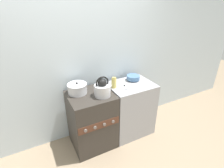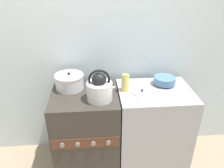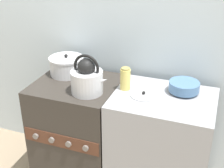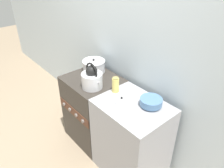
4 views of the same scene
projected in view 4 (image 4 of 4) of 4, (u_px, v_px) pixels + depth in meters
name	position (u px, v px, depth m)	size (l,w,h in m)	color
ground_plane	(78.00, 145.00, 2.83)	(12.00, 12.00, 0.00)	gray
wall_back	(116.00, 42.00, 2.54)	(7.00, 0.06, 2.50)	silver
stove	(94.00, 109.00, 2.76)	(0.63, 0.60, 0.89)	#332D28
counter	(131.00, 139.00, 2.31)	(0.70, 0.55, 0.90)	#99999E
kettle	(92.00, 78.00, 2.32)	(0.28, 0.23, 0.29)	silver
cooking_pot	(94.00, 66.00, 2.66)	(0.28, 0.28, 0.17)	silver
enamel_bowl	(151.00, 102.00, 2.04)	(0.21, 0.21, 0.08)	#4C729E
storage_jar	(116.00, 85.00, 2.24)	(0.07, 0.07, 0.16)	#E0CC66
loose_pot_lid	(122.00, 99.00, 2.15)	(0.19, 0.19, 0.03)	silver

